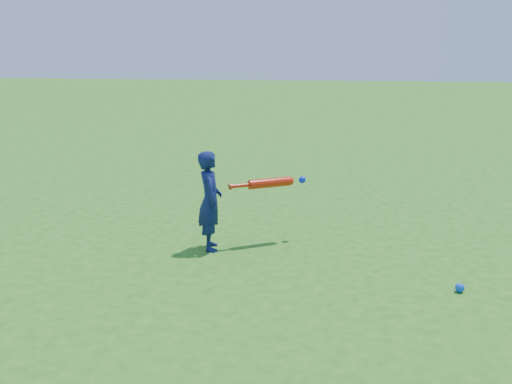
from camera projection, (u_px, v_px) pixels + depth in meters
ground at (257, 258)px, 5.54m from camera, size 80.00×80.00×0.00m
child at (210, 201)px, 5.68m from camera, size 0.35×0.43×1.01m
ground_ball_blue at (460, 288)px, 4.73m from camera, size 0.08×0.08×0.08m
bat_swing at (273, 183)px, 5.86m from camera, size 0.73×0.52×0.10m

